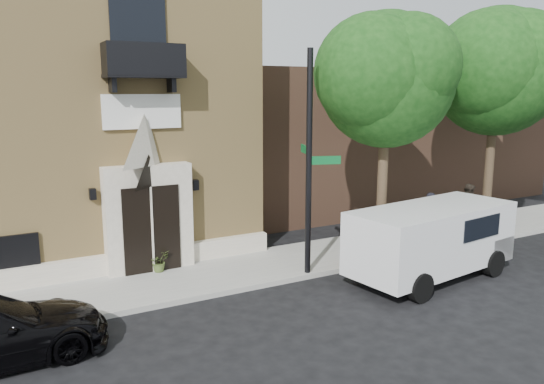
# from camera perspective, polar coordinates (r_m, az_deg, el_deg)

# --- Properties ---
(ground) EXTENTS (120.00, 120.00, 0.00)m
(ground) POSITION_cam_1_polar(r_m,az_deg,el_deg) (14.67, -6.00, -11.24)
(ground) COLOR black
(ground) RESTS_ON ground
(sidewalk) EXTENTS (42.00, 3.00, 0.15)m
(sidewalk) POSITION_cam_1_polar(r_m,az_deg,el_deg) (16.30, -4.79, -8.63)
(sidewalk) COLOR gray
(sidewalk) RESTS_ON ground
(church) EXTENTS (12.20, 11.01, 9.30)m
(church) POSITION_cam_1_polar(r_m,az_deg,el_deg) (20.67, -22.78, 7.62)
(church) COLOR tan
(church) RESTS_ON ground
(neighbour_building) EXTENTS (18.00, 8.00, 6.40)m
(neighbour_building) POSITION_cam_1_polar(r_m,az_deg,el_deg) (27.66, 9.89, 5.93)
(neighbour_building) COLOR brown
(neighbour_building) RESTS_ON ground
(street_tree_left) EXTENTS (4.97, 4.38, 7.77)m
(street_tree_left) POSITION_cam_1_polar(r_m,az_deg,el_deg) (17.09, 12.50, 11.83)
(street_tree_left) COLOR #38281C
(street_tree_left) RESTS_ON sidewalk
(street_tree_mid) EXTENTS (5.21, 4.64, 8.25)m
(street_tree_mid) POSITION_cam_1_polar(r_m,az_deg,el_deg) (20.71, 23.28, 11.92)
(street_tree_mid) COLOR #38281C
(street_tree_mid) RESTS_ON sidewalk
(cargo_van) EXTENTS (5.58, 2.82, 2.18)m
(cargo_van) POSITION_cam_1_polar(r_m,az_deg,el_deg) (16.48, 17.20, -4.71)
(cargo_van) COLOR silver
(cargo_van) RESTS_ON ground
(street_sign) EXTENTS (0.99, 1.23, 6.52)m
(street_sign) POSITION_cam_1_polar(r_m,az_deg,el_deg) (15.34, 4.04, 3.07)
(street_sign) COLOR black
(street_sign) RESTS_ON sidewalk
(fire_hydrant) EXTENTS (0.45, 0.36, 0.80)m
(fire_hydrant) POSITION_cam_1_polar(r_m,az_deg,el_deg) (16.89, 8.73, -6.34)
(fire_hydrant) COLOR #B91A08
(fire_hydrant) RESTS_ON sidewalk
(dumpster) EXTENTS (2.36, 1.84, 1.35)m
(dumpster) POSITION_cam_1_polar(r_m,az_deg,el_deg) (19.19, 15.29, -3.60)
(dumpster) COLOR #0E3414
(dumpster) RESTS_ON sidewalk
(planter) EXTENTS (0.72, 0.67, 0.65)m
(planter) POSITION_cam_1_polar(r_m,az_deg,el_deg) (16.38, -12.05, -7.26)
(planter) COLOR #495D28
(planter) RESTS_ON sidewalk
(pedestrian_near) EXTENTS (0.67, 0.45, 1.80)m
(pedestrian_near) POSITION_cam_1_polar(r_m,az_deg,el_deg) (19.72, 16.48, -2.64)
(pedestrian_near) COLOR black
(pedestrian_near) RESTS_ON sidewalk
(pedestrian_far) EXTENTS (0.91, 1.06, 1.86)m
(pedestrian_far) POSITION_cam_1_polar(r_m,az_deg,el_deg) (21.69, 20.36, -1.58)
(pedestrian_far) COLOR #302821
(pedestrian_far) RESTS_ON sidewalk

